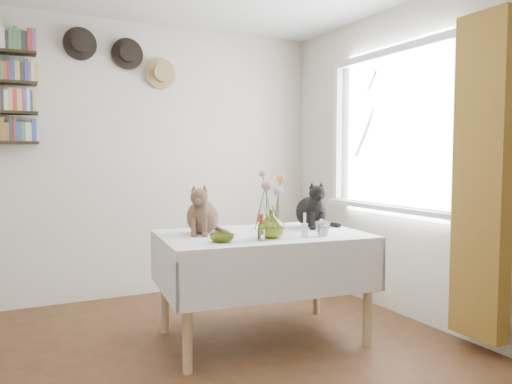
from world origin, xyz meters
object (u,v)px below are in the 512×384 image
dining_table (262,260)px  tabby_cat (202,208)px  flower_vase (271,224)px  black_cat (311,204)px

dining_table → tabby_cat: tabby_cat is taller
flower_vase → dining_table: bearing=78.4°
dining_table → tabby_cat: (-0.37, 0.18, 0.36)m
tabby_cat → black_cat: same height
dining_table → black_cat: bearing=13.3°
black_cat → flower_vase: 0.62m
dining_table → black_cat: size_ratio=4.20×
dining_table → flower_vase: (-0.04, -0.21, 0.28)m
tabby_cat → flower_vase: size_ratio=1.90×
flower_vase → black_cat: bearing=32.0°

